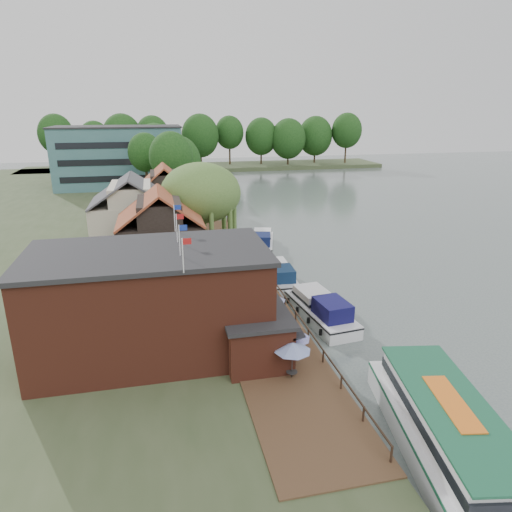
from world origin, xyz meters
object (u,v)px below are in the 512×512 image
willow (201,211)px  tour_boat (455,440)px  cottage_c (165,197)px  umbrella_0 (292,360)px  swan (412,406)px  cruiser_0 (321,306)px  umbrella_4 (259,275)px  cottage_a (161,234)px  cruiser_1 (279,272)px  cottage_b (132,213)px  umbrella_3 (270,309)px  hotel_block (119,157)px  cruiser_2 (262,239)px  umbrella_2 (275,326)px  umbrella_1 (291,347)px  pub (182,300)px

willow → tour_boat: 34.34m
cottage_c → umbrella_0: 39.80m
tour_boat → swan: bearing=92.3°
umbrella_0 → cruiser_0: size_ratio=0.24×
umbrella_0 → umbrella_4: size_ratio=1.00×
cottage_a → cruiser_1: cottage_a is taller
cottage_b → cruiser_0: bearing=-53.3°
cottage_a → umbrella_3: cottage_a is taller
hotel_block → willow: (11.50, -51.00, -0.94)m
cruiser_2 → cruiser_0: bearing=-74.7°
umbrella_2 → cruiser_0: size_ratio=0.24×
willow → cruiser_0: (8.05, -15.88, -4.99)m
cruiser_0 → cruiser_2: 20.80m
umbrella_3 → umbrella_4: bearing=83.8°
umbrella_0 → umbrella_1: (0.40, 1.51, 0.00)m
umbrella_1 → cruiser_1: size_ratio=0.27×
umbrella_1 → swan: 7.93m
cottage_c → cruiser_2: 15.18m
cottage_b → swan: size_ratio=21.82×
pub → umbrella_1: 7.93m
umbrella_4 → umbrella_2: bearing=-96.1°
pub → swan: pub is taller
pub → umbrella_0: size_ratio=8.42×
umbrella_0 → cruiser_0: bearing=60.2°
hotel_block → umbrella_4: hotel_block is taller
umbrella_2 → swan: size_ratio=5.40×
umbrella_3 → umbrella_1: bearing=-90.8°
hotel_block → umbrella_2: hotel_block is taller
hotel_block → umbrella_3: 70.41m
umbrella_0 → tour_boat: 9.72m
cruiser_0 → swan: bearing=-91.5°
willow → cottage_c: bearing=104.0°
cottage_b → umbrella_0: size_ratio=4.04×
tour_boat → cottage_c: bearing=114.7°
cottage_b → umbrella_3: 25.25m
willow → umbrella_1: 24.21m
pub → umbrella_0: 8.44m
umbrella_0 → hotel_block: bearing=100.6°
umbrella_0 → umbrella_3: same height
umbrella_1 → swan: bearing=-37.4°
pub → cruiser_2: 27.64m
cruiser_2 → pub: bearing=-99.6°
umbrella_3 → umbrella_4: size_ratio=1.03×
pub → umbrella_1: pub is taller
cottage_b → umbrella_2: bearing=-67.9°
swan → cottage_c: bearing=106.7°
umbrella_1 → tour_boat: umbrella_1 is taller
cottage_b → swan: (16.70, -33.33, -5.03)m
cottage_a → cottage_b: same height
cottage_a → swan: (13.70, -23.33, -5.03)m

